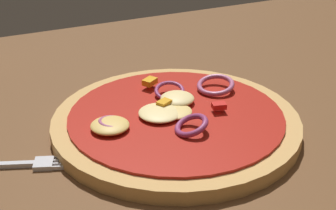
# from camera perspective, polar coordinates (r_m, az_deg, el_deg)

# --- Properties ---
(dining_table) EXTENTS (1.11, 0.83, 0.03)m
(dining_table) POSITION_cam_1_polar(r_m,az_deg,el_deg) (0.53, 3.19, -4.86)
(dining_table) COLOR brown
(dining_table) RESTS_ON ground
(pizza) EXTENTS (0.27, 0.27, 0.03)m
(pizza) POSITION_cam_1_polar(r_m,az_deg,el_deg) (0.53, 0.86, -1.85)
(pizza) COLOR tan
(pizza) RESTS_ON dining_table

